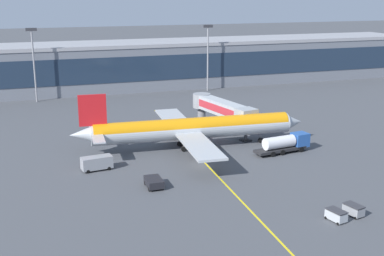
{
  "coord_description": "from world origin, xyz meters",
  "views": [
    {
      "loc": [
        -27.54,
        -76.49,
        28.54
      ],
      "look_at": [
        0.96,
        7.54,
        4.5
      ],
      "focal_mm": 47.48,
      "sensor_mm": 36.0,
      "label": 1
    }
  ],
  "objects_px": {
    "crew_van": "(97,162)",
    "baggage_cart_1": "(354,210)",
    "pushback_tug": "(154,182)",
    "baggage_cart_0": "(336,215)",
    "fuel_tanker": "(286,143)",
    "main_airliner": "(192,128)"
  },
  "relations": [
    {
      "from": "baggage_cart_0",
      "to": "fuel_tanker",
      "type": "bearing_deg",
      "value": 74.16
    },
    {
      "from": "fuel_tanker",
      "to": "pushback_tug",
      "type": "distance_m",
      "value": 28.49
    },
    {
      "from": "main_airliner",
      "to": "baggage_cart_1",
      "type": "distance_m",
      "value": 36.43
    },
    {
      "from": "baggage_cart_0",
      "to": "baggage_cart_1",
      "type": "bearing_deg",
      "value": 12.59
    },
    {
      "from": "main_airliner",
      "to": "fuel_tanker",
      "type": "bearing_deg",
      "value": -27.13
    },
    {
      "from": "crew_van",
      "to": "baggage_cart_1",
      "type": "distance_m",
      "value": 40.73
    },
    {
      "from": "crew_van",
      "to": "baggage_cart_1",
      "type": "bearing_deg",
      "value": -44.18
    },
    {
      "from": "baggage_cart_1",
      "to": "main_airliner",
      "type": "bearing_deg",
      "value": 107.08
    },
    {
      "from": "pushback_tug",
      "to": "baggage_cart_0",
      "type": "bearing_deg",
      "value": -44.05
    },
    {
      "from": "main_airliner",
      "to": "fuel_tanker",
      "type": "relative_size",
      "value": 4.04
    },
    {
      "from": "crew_van",
      "to": "baggage_cart_0",
      "type": "height_order",
      "value": "crew_van"
    },
    {
      "from": "crew_van",
      "to": "baggage_cart_0",
      "type": "distance_m",
      "value": 39.07
    },
    {
      "from": "main_airliner",
      "to": "baggage_cart_0",
      "type": "bearing_deg",
      "value": -77.98
    },
    {
      "from": "pushback_tug",
      "to": "baggage_cart_1",
      "type": "height_order",
      "value": "baggage_cart_1"
    },
    {
      "from": "baggage_cart_0",
      "to": "baggage_cart_1",
      "type": "xyz_separation_m",
      "value": [
        3.12,
        0.7,
        0.0
      ]
    },
    {
      "from": "fuel_tanker",
      "to": "baggage_cart_1",
      "type": "height_order",
      "value": "fuel_tanker"
    },
    {
      "from": "fuel_tanker",
      "to": "baggage_cart_0",
      "type": "height_order",
      "value": "fuel_tanker"
    },
    {
      "from": "pushback_tug",
      "to": "crew_van",
      "type": "relative_size",
      "value": 0.73
    },
    {
      "from": "pushback_tug",
      "to": "baggage_cart_0",
      "type": "distance_m",
      "value": 26.75
    },
    {
      "from": "baggage_cart_0",
      "to": "pushback_tug",
      "type": "bearing_deg",
      "value": 135.95
    },
    {
      "from": "crew_van",
      "to": "fuel_tanker",
      "type": "bearing_deg",
      "value": -2.61
    },
    {
      "from": "crew_van",
      "to": "baggage_cart_1",
      "type": "height_order",
      "value": "crew_van"
    }
  ]
}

